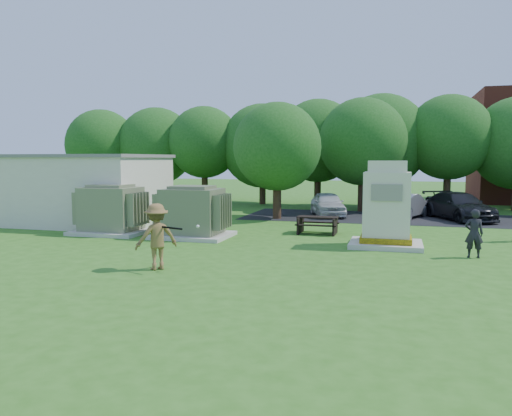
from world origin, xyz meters
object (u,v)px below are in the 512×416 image
(person_by_generator, at_px, (474,233))
(car_dark, at_px, (459,206))
(transformer_left, at_px, (111,211))
(picnic_table, at_px, (318,223))
(batter, at_px, (156,237))
(car_white, at_px, (328,204))
(car_silver_a, at_px, (406,205))
(generator_cabinet, at_px, (387,209))
(transformer_right, at_px, (192,213))

(person_by_generator, bearing_deg, car_dark, -94.12)
(transformer_left, xyz_separation_m, car_dark, (14.67, 9.16, -0.26))
(transformer_left, height_order, picnic_table, transformer_left)
(transformer_left, height_order, batter, transformer_left)
(batter, bearing_deg, picnic_table, -157.41)
(transformer_left, distance_m, person_by_generator, 14.05)
(picnic_table, bearing_deg, car_white, 94.29)
(transformer_left, distance_m, car_white, 11.98)
(person_by_generator, xyz_separation_m, car_silver_a, (-1.93, 10.81, -0.13))
(car_white, bearing_deg, generator_cabinet, -87.02)
(transformer_left, xyz_separation_m, car_silver_a, (12.05, 9.35, -0.32))
(generator_cabinet, xyz_separation_m, car_silver_a, (0.81, 9.47, -0.69))
(car_dark, bearing_deg, transformer_left, -172.57)
(picnic_table, bearing_deg, transformer_left, -164.69)
(picnic_table, xyz_separation_m, car_silver_a, (3.66, 7.05, 0.20))
(transformer_left, height_order, generator_cabinet, generator_cabinet)
(picnic_table, relative_size, car_dark, 0.35)
(car_dark, bearing_deg, car_silver_a, 151.32)
(person_by_generator, relative_size, car_silver_a, 0.39)
(car_dark, bearing_deg, batter, -147.32)
(transformer_right, xyz_separation_m, car_silver_a, (8.35, 9.35, -0.32))
(batter, bearing_deg, person_by_generator, 160.79)
(transformer_right, xyz_separation_m, batter, (1.37, -5.75, -0.03))
(batter, height_order, car_white, batter)
(transformer_left, relative_size, transformer_right, 1.00)
(generator_cabinet, relative_size, batter, 1.63)
(person_by_generator, bearing_deg, generator_cabinet, -26.52)
(car_silver_a, bearing_deg, transformer_left, 59.02)
(generator_cabinet, relative_size, picnic_table, 1.81)
(batter, bearing_deg, generator_cabinet, 177.43)
(generator_cabinet, relative_size, person_by_generator, 1.97)
(car_white, height_order, car_silver_a, car_white)
(car_white, xyz_separation_m, car_silver_a, (4.16, 0.34, -0.01))
(transformer_right, bearing_deg, transformer_left, 180.00)
(transformer_right, bearing_deg, generator_cabinet, -0.89)
(car_white, xyz_separation_m, car_dark, (6.78, 0.15, 0.04))
(transformer_left, relative_size, picnic_table, 1.77)
(transformer_left, xyz_separation_m, batter, (5.07, -5.75, -0.03))
(batter, bearing_deg, transformer_right, -121.58)
(batter, xyz_separation_m, person_by_generator, (8.91, 4.30, -0.16))
(transformer_left, bearing_deg, car_dark, 31.98)
(person_by_generator, distance_m, car_dark, 10.64)
(generator_cabinet, xyz_separation_m, person_by_generator, (2.73, -1.34, -0.57))
(transformer_left, distance_m, transformer_right, 3.70)
(person_by_generator, bearing_deg, transformer_left, -6.35)
(transformer_right, relative_size, car_dark, 0.62)
(batter, relative_size, car_silver_a, 0.47)
(car_white, bearing_deg, transformer_left, -148.40)
(car_white, bearing_deg, batter, -118.01)
(picnic_table, distance_m, car_silver_a, 7.94)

